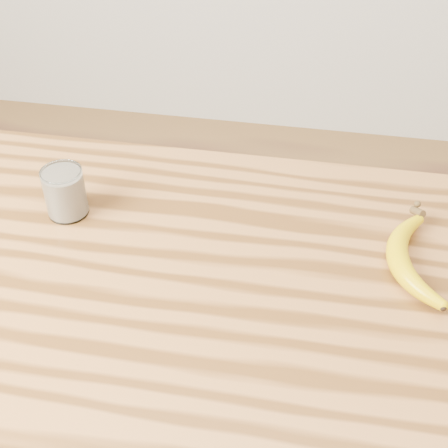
# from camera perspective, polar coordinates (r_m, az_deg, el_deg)

# --- Properties ---
(room) EXTENTS (4.04, 4.04, 2.70)m
(room) POSITION_cam_1_polar(r_m,az_deg,el_deg) (0.66, 3.28, 19.32)
(room) COLOR brown
(room) RESTS_ON ground
(table) EXTENTS (1.20, 0.80, 0.90)m
(table) POSITION_cam_1_polar(r_m,az_deg,el_deg) (1.02, 2.04, -12.75)
(table) COLOR #965E2E
(table) RESTS_ON ground
(smoothie_glass) EXTENTS (0.07, 0.07, 0.09)m
(smoothie_glass) POSITION_cam_1_polar(r_m,az_deg,el_deg) (1.09, -14.34, 2.81)
(smoothie_glass) COLOR white
(smoothie_glass) RESTS_ON table
(banana) EXTENTS (0.14, 0.29, 0.04)m
(banana) POSITION_cam_1_polar(r_m,az_deg,el_deg) (1.01, 15.55, -3.02)
(banana) COLOR #D0A900
(banana) RESTS_ON table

